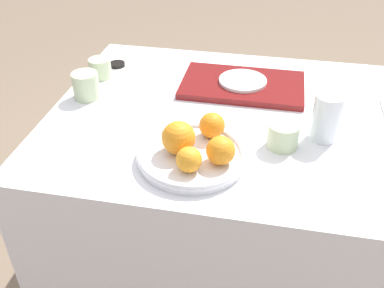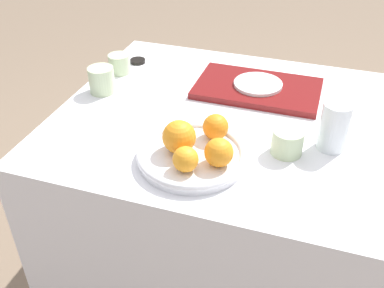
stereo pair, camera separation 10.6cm
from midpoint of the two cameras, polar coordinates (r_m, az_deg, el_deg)
name	(u,v)px [view 2 (the right image)]	position (r m, az deg, el deg)	size (l,w,h in m)	color
ground_plane	(245,287)	(1.76, 8.51, -17.65)	(12.00, 12.00, 0.00)	#7A6651
table	(252,216)	(1.49, 9.72, -9.10)	(1.15, 0.83, 0.73)	white
fruit_platter	(192,156)	(1.08, 2.81, -1.58)	(0.27, 0.27, 0.03)	silver
orange_0	(179,137)	(1.07, 1.20, 0.81)	(0.08, 0.08, 0.08)	orange
orange_1	(219,152)	(1.03, 6.38, -1.18)	(0.07, 0.07, 0.07)	orange
orange_2	(216,127)	(1.12, 5.73, 2.09)	(0.07, 0.07, 0.07)	orange
orange_3	(186,159)	(1.01, 2.18, -2.06)	(0.06, 0.06, 0.06)	orange
water_glass	(334,126)	(1.17, 20.14, 2.02)	(0.07, 0.07, 0.13)	silver
serving_tray	(258,88)	(1.41, 10.50, 6.90)	(0.38, 0.23, 0.02)	maroon
side_plate	(258,84)	(1.40, 10.57, 7.44)	(0.15, 0.15, 0.01)	white
cup_0	(119,64)	(1.51, -7.20, 10.02)	(0.07, 0.07, 0.06)	#B7CC9E
cup_1	(102,80)	(1.39, -9.26, 7.97)	(0.08, 0.08, 0.08)	#B7CC9E
cup_2	(287,142)	(1.14, 14.66, 0.16)	(0.08, 0.08, 0.06)	#B7CC9E
soy_dish	(138,61)	(1.58, -4.97, 10.41)	(0.05, 0.05, 0.01)	black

